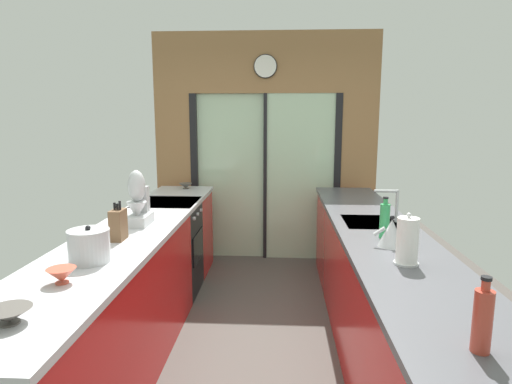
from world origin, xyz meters
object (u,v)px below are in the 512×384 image
(mixing_bowl_near, at_px, (9,315))
(soap_bottle_near, at_px, (483,320))
(mixing_bowl_mid, at_px, (62,275))
(soap_bottle_far, at_px, (385,220))
(kettle, at_px, (392,233))
(stock_pot, at_px, (89,246))
(paper_towel_roll, at_px, (407,241))
(mixing_bowl_far, at_px, (186,186))
(oven_range, at_px, (169,248))
(knife_block, at_px, (118,225))
(stand_mixer, at_px, (138,204))

(mixing_bowl_near, bearing_deg, soap_bottle_near, -3.39)
(soap_bottle_near, bearing_deg, mixing_bowl_mid, 163.44)
(soap_bottle_far, bearing_deg, kettle, -89.39)
(stock_pot, distance_m, paper_towel_roll, 1.78)
(mixing_bowl_far, relative_size, kettle, 0.61)
(stock_pot, relative_size, kettle, 0.93)
(oven_range, bearing_deg, knife_block, -89.19)
(mixing_bowl_mid, relative_size, soap_bottle_far, 0.51)
(stock_pot, bearing_deg, mixing_bowl_near, -90.00)
(stock_pot, bearing_deg, stand_mixer, 90.00)
(soap_bottle_near, bearing_deg, mixing_bowl_near, 176.61)
(mixing_bowl_far, bearing_deg, soap_bottle_far, -47.13)
(stock_pot, distance_m, soap_bottle_near, 1.97)
(soap_bottle_far, bearing_deg, soap_bottle_near, -90.00)
(mixing_bowl_near, xyz_separation_m, soap_bottle_far, (1.78, 1.34, 0.09))
(oven_range, relative_size, soap_bottle_near, 3.32)
(soap_bottle_far, bearing_deg, oven_range, 147.18)
(knife_block, height_order, stock_pot, knife_block)
(soap_bottle_far, bearing_deg, mixing_bowl_near, -143.05)
(kettle, bearing_deg, mixing_bowl_near, -147.24)
(stock_pot, bearing_deg, soap_bottle_near, -25.49)
(mixing_bowl_mid, height_order, kettle, kettle)
(mixing_bowl_far, xyz_separation_m, soap_bottle_far, (1.78, -1.92, 0.09))
(oven_range, distance_m, paper_towel_roll, 2.54)
(mixing_bowl_mid, relative_size, kettle, 0.57)
(stand_mixer, bearing_deg, knife_block, -90.00)
(stock_pot, bearing_deg, mixing_bowl_far, 90.00)
(mixing_bowl_mid, relative_size, paper_towel_roll, 0.49)
(mixing_bowl_mid, height_order, mixing_bowl_far, mixing_bowl_mid)
(mixing_bowl_near, bearing_deg, paper_towel_roll, 24.39)
(oven_range, height_order, soap_bottle_near, soap_bottle_near)
(knife_block, bearing_deg, mixing_bowl_mid, -90.00)
(soap_bottle_near, bearing_deg, oven_range, 124.63)
(mixing_bowl_far, xyz_separation_m, kettle, (1.78, -2.11, 0.05))
(kettle, height_order, soap_bottle_far, soap_bottle_far)
(paper_towel_roll, bearing_deg, soap_bottle_near, -90.00)
(oven_range, height_order, stock_pot, stock_pot)
(stand_mixer, bearing_deg, mixing_bowl_near, -90.00)
(kettle, distance_m, soap_bottle_near, 1.25)
(kettle, bearing_deg, mixing_bowl_mid, -157.92)
(mixing_bowl_near, xyz_separation_m, mixing_bowl_mid, (0.00, 0.42, 0.01))
(soap_bottle_near, bearing_deg, stock_pot, 154.51)
(stock_pot, bearing_deg, mixing_bowl_mid, -90.00)
(mixing_bowl_mid, height_order, knife_block, knife_block)
(mixing_bowl_mid, xyz_separation_m, knife_block, (0.00, 0.77, 0.06))
(paper_towel_roll, bearing_deg, stock_pot, -177.94)
(mixing_bowl_far, height_order, soap_bottle_far, soap_bottle_far)
(mixing_bowl_near, relative_size, mixing_bowl_mid, 1.26)
(knife_block, relative_size, stock_pot, 1.15)
(mixing_bowl_near, height_order, kettle, kettle)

